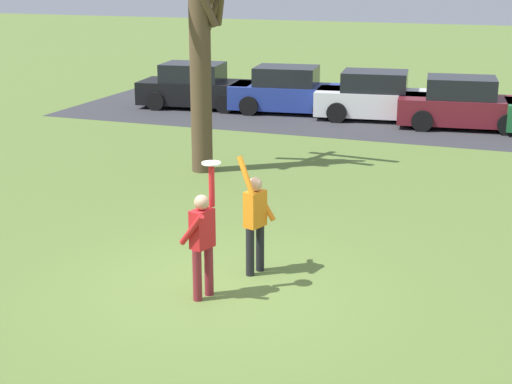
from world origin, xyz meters
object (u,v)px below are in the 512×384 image
object	(u,v)px
parked_car_black	(196,87)
parked_car_maroon	(463,105)
frisbee_disc	(211,163)
person_catcher	(202,237)
person_defender	(255,217)
parked_car_white	(377,97)
bare_tree_tall	(202,50)
parked_car_blue	(289,92)

from	to	relation	value
parked_car_black	parked_car_maroon	world-z (taller)	same
frisbee_disc	parked_car_maroon	world-z (taller)	frisbee_disc
parked_car_black	frisbee_disc	bearing A→B (deg)	-71.74
person_catcher	person_defender	size ratio (longest dim) A/B	1.02
parked_car_white	person_catcher	bearing A→B (deg)	-95.73
person_catcher	parked_car_black	xyz separation A→B (m)	(-6.93, 15.00, -0.25)
parked_car_white	parked_car_maroon	size ratio (longest dim) A/B	1.00
parked_car_black	bare_tree_tall	xyz separation A→B (m)	(3.84, -8.02, 2.26)
person_catcher	bare_tree_tall	xyz separation A→B (m)	(-3.08, 6.98, 2.00)
person_catcher	parked_car_black	world-z (taller)	person_catcher
frisbee_disc	parked_car_white	size ratio (longest dim) A/B	0.07
parked_car_blue	parked_car_maroon	xyz separation A→B (m)	(5.95, -0.61, 0.00)
parked_car_black	person_catcher	bearing A→B (deg)	-72.29
frisbee_disc	parked_car_black	world-z (taller)	frisbee_disc
parked_car_maroon	person_defender	bearing A→B (deg)	-105.79
parked_car_maroon	parked_car_white	bearing A→B (deg)	164.08
frisbee_disc	parked_car_blue	world-z (taller)	frisbee_disc
person_catcher	parked_car_blue	world-z (taller)	person_catcher
person_defender	frisbee_disc	xyz separation A→B (m)	(-0.34, -0.98, 1.11)
bare_tree_tall	parked_car_blue	bearing A→B (deg)	92.77
person_defender	parked_car_black	distance (m)	15.64
person_defender	parked_car_white	xyz separation A→B (m)	(-0.76, 13.86, -0.25)
person_catcher	frisbee_disc	distance (m)	1.13
person_catcher	parked_car_maroon	xyz separation A→B (m)	(2.47, 14.61, -0.25)
person_catcher	frisbee_disc	size ratio (longest dim) A/B	7.19
frisbee_disc	bare_tree_tall	bearing A→B (deg)	115.01
parked_car_maroon	bare_tree_tall	distance (m)	9.70
parked_car_blue	bare_tree_tall	bearing A→B (deg)	-94.32
person_catcher	parked_car_blue	distance (m)	15.62
person_catcher	parked_car_white	distance (m)	15.06
parked_car_maroon	parked_car_blue	bearing A→B (deg)	167.04
parked_car_white	parked_car_maroon	world-z (taller)	same
parked_car_blue	parked_car_white	size ratio (longest dim) A/B	1.00
parked_car_black	person_defender	bearing A→B (deg)	-69.10
person_defender	parked_car_blue	size ratio (longest dim) A/B	0.48
frisbee_disc	parked_car_white	distance (m)	14.91
frisbee_disc	parked_car_maroon	distance (m)	14.66
person_defender	frisbee_disc	size ratio (longest dim) A/B	7.06
frisbee_disc	bare_tree_tall	distance (m)	7.52
parked_car_white	bare_tree_tall	distance (m)	8.82
parked_car_blue	parked_car_white	world-z (taller)	same
parked_car_black	bare_tree_tall	size ratio (longest dim) A/B	0.71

